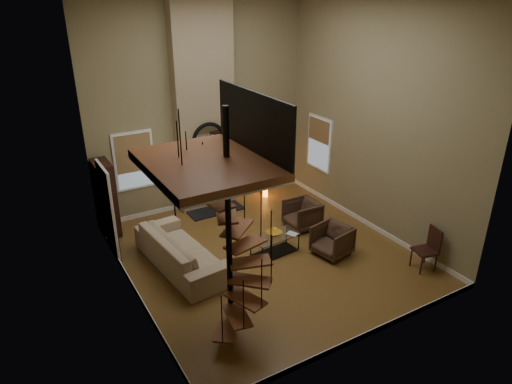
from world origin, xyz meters
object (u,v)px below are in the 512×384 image
sofa (181,250)px  side_chair (429,247)px  hutch (106,198)px  armchair_near (305,214)px  coffee_table (275,242)px  accent_lamp (265,188)px  armchair_far (334,239)px  floor_lamp (173,180)px

sofa → side_chair: 5.31m
sofa → side_chair: (4.54, -2.74, 0.13)m
hutch → armchair_near: 4.89m
coffee_table → accent_lamp: (1.44, 2.80, -0.03)m
accent_lamp → armchair_near: bearing=-92.8°
side_chair → sofa: bearing=148.8°
sofa → armchair_near: 3.38m
sofa → armchair_near: size_ratio=3.41×
armchair_near → coffee_table: size_ratio=0.69×
sofa → armchair_far: sofa is taller
floor_lamp → armchair_far: bearing=-44.7°
coffee_table → side_chair: size_ratio=1.20×
armchair_far → hutch: bearing=-141.8°
hutch → accent_lamp: (4.45, -0.08, -0.70)m
hutch → side_chair: hutch is taller
accent_lamp → side_chair: (1.06, -4.96, 0.28)m
hutch → armchair_far: size_ratio=2.36×
hutch → coffee_table: 4.22m
coffee_table → accent_lamp: 3.15m
hutch → floor_lamp: 1.70m
hutch → side_chair: (5.51, -5.04, -0.42)m
armchair_near → coffee_table: (-1.34, -0.72, -0.07)m
floor_lamp → armchair_near: bearing=-24.5°
floor_lamp → accent_lamp: bearing=13.8°
floor_lamp → accent_lamp: size_ratio=3.39×
hutch → floor_lamp: (1.42, -0.82, 0.46)m
hutch → sofa: size_ratio=0.67×
hutch → coffee_table: hutch is taller
sofa → accent_lamp: (3.48, 2.22, -0.15)m
sofa → armchair_near: bearing=-93.4°
armchair_near → accent_lamp: size_ratio=1.58×
armchair_far → accent_lamp: size_ratio=1.54×
hutch → coffee_table: size_ratio=1.59×
armchair_near → floor_lamp: (-2.93, 1.34, 1.06)m
sofa → coffee_table: (2.04, -0.58, -0.11)m
hutch → coffee_table: bearing=-43.7°
sofa → coffee_table: bearing=-111.6°
armchair_near → side_chair: side_chair is taller
sofa → coffee_table: 2.12m
coffee_table → floor_lamp: 2.83m
hutch → accent_lamp: hutch is taller
accent_lamp → side_chair: bearing=-77.9°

